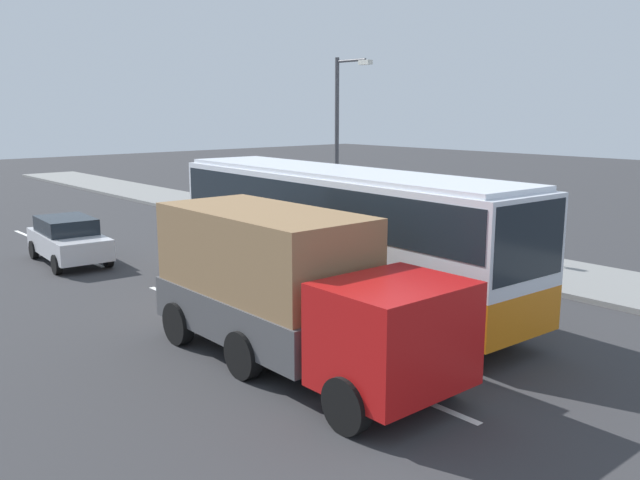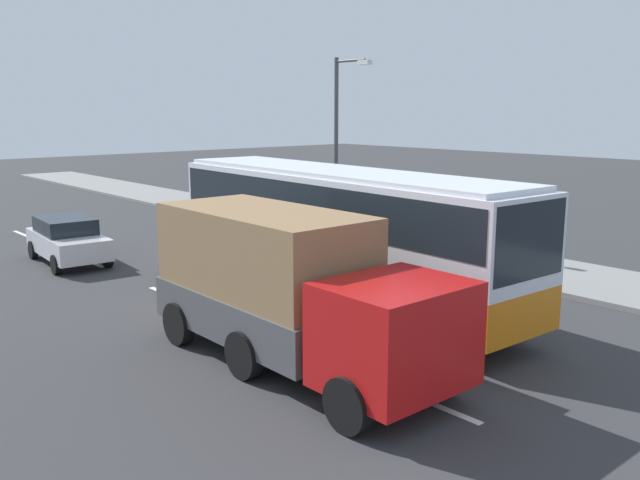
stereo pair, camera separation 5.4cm
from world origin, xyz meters
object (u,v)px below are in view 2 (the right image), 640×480
object	(u,v)px
pedestrian_near_curb	(327,210)
cargo_truck	(289,286)
coach_bus	(337,221)
street_lamp	(340,137)
car_silver_hatch	(68,239)

from	to	relation	value
pedestrian_near_curb	cargo_truck	bearing A→B (deg)	-167.24
coach_bus	street_lamp	distance (m)	8.12
pedestrian_near_curb	street_lamp	world-z (taller)	street_lamp
cargo_truck	street_lamp	size ratio (longest dim) A/B	1.07
cargo_truck	car_silver_hatch	size ratio (longest dim) A/B	1.72
coach_bus	street_lamp	world-z (taller)	street_lamp
coach_bus	cargo_truck	distance (m)	4.60
coach_bus	pedestrian_near_curb	xyz separation A→B (m)	(-7.53, 6.42, -1.19)
street_lamp	cargo_truck	bearing A→B (deg)	-47.78
car_silver_hatch	pedestrian_near_curb	bearing A→B (deg)	83.42
cargo_truck	car_silver_hatch	world-z (taller)	cargo_truck
cargo_truck	car_silver_hatch	xyz separation A→B (m)	(-12.15, 0.12, -0.82)
coach_bus	street_lamp	xyz separation A→B (m)	(-5.73, 5.43, 1.89)
car_silver_hatch	street_lamp	xyz separation A→B (m)	(3.82, 9.06, 3.30)
coach_bus	street_lamp	bearing A→B (deg)	139.40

